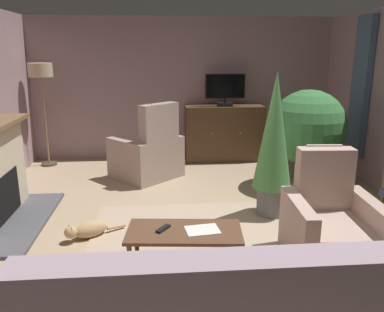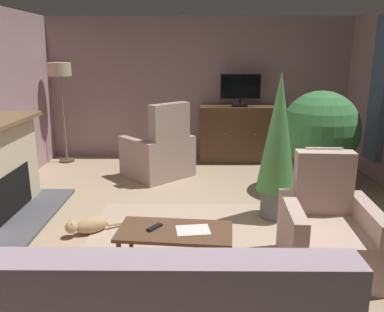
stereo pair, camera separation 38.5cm
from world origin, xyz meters
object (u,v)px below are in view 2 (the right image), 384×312
at_px(tv_remote, 154,227).
at_px(floor_lamp, 60,78).
at_px(potted_plant_leafy_by_curtain, 278,141).
at_px(armchair_in_far_corner, 327,234).
at_px(television, 240,89).
at_px(armchair_beside_cabinet, 160,154).
at_px(tv_cabinet, 239,135).
at_px(potted_plant_small_fern_corner, 320,131).
at_px(folded_newspaper, 193,230).
at_px(cat, 89,225).
at_px(coffee_table, 175,234).

xyz_separation_m(tv_remote, floor_lamp, (-1.99, 3.63, 1.10)).
bearing_deg(potted_plant_leafy_by_curtain, armchair_in_far_corner, -76.73).
height_order(television, armchair_beside_cabinet, television).
distance_m(tv_cabinet, potted_plant_small_fern_corner, 1.89).
relative_size(armchair_in_far_corner, floor_lamp, 0.60).
distance_m(potted_plant_small_fern_corner, floor_lamp, 4.42).
bearing_deg(potted_plant_leafy_by_curtain, folded_newspaper, -129.37).
distance_m(armchair_beside_cabinet, cat, 2.16).
height_order(tv_remote, armchair_in_far_corner, armchair_in_far_corner).
height_order(television, cat, television).
height_order(tv_cabinet, tv_remote, tv_cabinet).
bearing_deg(armchair_beside_cabinet, cat, -106.62).
relative_size(coffee_table, armchair_beside_cabinet, 0.87).
bearing_deg(potted_plant_small_fern_corner, tv_cabinet, 121.53).
bearing_deg(coffee_table, television, 75.27).
relative_size(television, coffee_table, 0.65).
bearing_deg(armchair_beside_cabinet, folded_newspaper, -78.91).
height_order(tv_remote, folded_newspaper, tv_remote).
relative_size(tv_cabinet, armchair_beside_cabinet, 1.14).
bearing_deg(folded_newspaper, potted_plant_small_fern_corner, 43.34).
bearing_deg(television, tv_cabinet, 90.00).
height_order(armchair_in_far_corner, potted_plant_small_fern_corner, potted_plant_small_fern_corner).
height_order(armchair_beside_cabinet, floor_lamp, floor_lamp).
height_order(coffee_table, floor_lamp, floor_lamp).
bearing_deg(potted_plant_leafy_by_curtain, coffee_table, -134.03).
xyz_separation_m(cat, floor_lamp, (-1.18, 2.92, 1.42)).
xyz_separation_m(tv_cabinet, folded_newspaper, (-0.81, -3.78, -0.08)).
xyz_separation_m(potted_plant_leafy_by_curtain, floor_lamp, (-3.31, 2.48, 0.55)).
bearing_deg(cat, folded_newspaper, -32.76).
bearing_deg(tv_remote, potted_plant_leafy_by_curtain, -13.19).
xyz_separation_m(television, coffee_table, (-0.98, -3.71, -0.96)).
relative_size(potted_plant_small_fern_corner, cat, 2.32).
bearing_deg(tv_remote, armchair_in_far_corner, -52.77).
bearing_deg(cat, tv_remote, -41.23).
relative_size(potted_plant_small_fern_corner, floor_lamp, 0.81).
relative_size(television, potted_plant_small_fern_corner, 0.49).
bearing_deg(tv_remote, potted_plant_small_fern_corner, -8.74).
relative_size(tv_remote, armchair_in_far_corner, 0.16).
distance_m(potted_plant_leafy_by_curtain, cat, 2.35).
xyz_separation_m(tv_remote, folded_newspaper, (0.35, -0.04, -0.01)).
relative_size(tv_cabinet, armchair_in_far_corner, 1.32).
xyz_separation_m(television, armchair_in_far_corner, (0.43, -3.65, -0.98)).
height_order(television, potted_plant_leafy_by_curtain, potted_plant_leafy_by_curtain).
distance_m(tv_cabinet, armchair_beside_cabinet, 1.68).
bearing_deg(potted_plant_small_fern_corner, folded_newspaper, -128.99).
distance_m(television, potted_plant_small_fern_corner, 1.86).
xyz_separation_m(tv_remote, armchair_beside_cabinet, (-0.20, 2.76, -0.04)).
height_order(tv_cabinet, coffee_table, tv_cabinet).
bearing_deg(television, armchair_in_far_corner, -83.32).
height_order(tv_remote, armchair_beside_cabinet, armchair_beside_cabinet).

